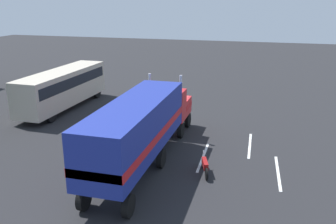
% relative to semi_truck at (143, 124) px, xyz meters
% --- Properties ---
extents(ground_plane, '(120.00, 120.00, 0.00)m').
position_rel_semi_truck_xyz_m(ground_plane, '(6.84, 0.28, -2.52)').
color(ground_plane, '#232326').
extents(lane_stripe_near, '(4.40, 0.25, 0.01)m').
position_rel_semi_truck_xyz_m(lane_stripe_near, '(1.91, -3.22, -2.52)').
color(lane_stripe_near, silver).
rests_on(lane_stripe_near, ground_plane).
extents(lane_stripe_mid, '(4.40, 0.27, 0.01)m').
position_rel_semi_truck_xyz_m(lane_stripe_mid, '(4.59, -5.92, -2.52)').
color(lane_stripe_mid, silver).
rests_on(lane_stripe_mid, ground_plane).
extents(lane_stripe_far, '(4.40, 0.37, 0.01)m').
position_rel_semi_truck_xyz_m(lane_stripe_far, '(0.95, -7.69, -2.52)').
color(lane_stripe_far, silver).
rests_on(lane_stripe_far, ground_plane).
extents(semi_truck, '(14.19, 2.97, 4.50)m').
position_rel_semi_truck_xyz_m(semi_truck, '(0.00, 0.00, 0.00)').
color(semi_truck, red).
rests_on(semi_truck, ground_plane).
extents(person_bystander, '(0.34, 0.45, 1.63)m').
position_rel_semi_truck_xyz_m(person_bystander, '(-1.51, 2.18, -1.63)').
color(person_bystander, '#2D3347').
rests_on(person_bystander, ground_plane).
extents(parked_bus, '(11.06, 2.86, 3.40)m').
position_rel_semi_truck_xyz_m(parked_bus, '(9.05, 10.61, -0.46)').
color(parked_bus, '#BFB29E').
rests_on(parked_bus, ground_plane).
extents(motorcycle, '(2.05, 0.72, 1.12)m').
position_rel_semi_truck_xyz_m(motorcycle, '(-0.25, -3.70, -2.04)').
color(motorcycle, black).
rests_on(motorcycle, ground_plane).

